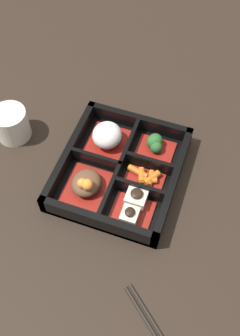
# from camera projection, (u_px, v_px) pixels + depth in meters

# --- Properties ---
(ground_plane) EXTENTS (3.00, 3.00, 0.00)m
(ground_plane) POSITION_uv_depth(u_px,v_px,m) (120.00, 174.00, 0.83)
(ground_plane) COLOR black
(bento_base) EXTENTS (0.27, 0.24, 0.01)m
(bento_base) POSITION_uv_depth(u_px,v_px,m) (120.00, 173.00, 0.82)
(bento_base) COLOR black
(bento_base) RESTS_ON ground_plane
(bento_rim) EXTENTS (0.27, 0.24, 0.05)m
(bento_rim) POSITION_uv_depth(u_px,v_px,m) (121.00, 169.00, 0.81)
(bento_rim) COLOR black
(bento_rim) RESTS_ON ground_plane
(bowl_stew) EXTENTS (0.10, 0.09, 0.05)m
(bowl_stew) POSITION_uv_depth(u_px,v_px,m) (86.00, 184.00, 0.78)
(bowl_stew) COLOR maroon
(bowl_stew) RESTS_ON bento_base
(bowl_rice) EXTENTS (0.10, 0.09, 0.06)m
(bowl_rice) POSITION_uv_depth(u_px,v_px,m) (107.00, 137.00, 0.84)
(bowl_rice) COLOR maroon
(bowl_rice) RESTS_ON bento_base
(bowl_tofu) EXTENTS (0.08, 0.08, 0.04)m
(bowl_tofu) POSITION_uv_depth(u_px,v_px,m) (133.00, 206.00, 0.76)
(bowl_tofu) COLOR maroon
(bowl_tofu) RESTS_ON bento_base
(bowl_carrots) EXTENTS (0.05, 0.08, 0.02)m
(bowl_carrots) POSITION_uv_depth(u_px,v_px,m) (145.00, 178.00, 0.80)
(bowl_carrots) COLOR maroon
(bowl_carrots) RESTS_ON bento_base
(bowl_greens) EXTENTS (0.07, 0.08, 0.04)m
(bowl_greens) POSITION_uv_depth(u_px,v_px,m) (155.00, 145.00, 0.84)
(bowl_greens) COLOR maroon
(bowl_greens) RESTS_ON bento_base
(tea_cup) EXTENTS (0.08, 0.08, 0.07)m
(tea_cup) POSITION_uv_depth(u_px,v_px,m) (11.00, 124.00, 0.86)
(tea_cup) COLOR beige
(tea_cup) RESTS_ON ground_plane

